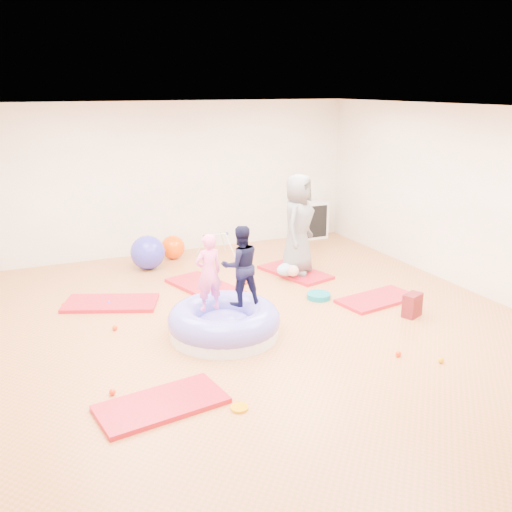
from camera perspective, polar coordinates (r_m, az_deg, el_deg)
name	(u,v)px	position (r m, az deg, el deg)	size (l,w,h in m)	color
room	(266,224)	(7.13, 0.98, 3.22)	(7.01, 8.01, 2.81)	#C46C45
gym_mat_front_left	(162,404)	(5.92, -9.42, -14.41)	(1.26, 0.63, 0.05)	red
gym_mat_mid_left	(111,303)	(8.57, -14.32, -4.59)	(1.32, 0.66, 0.05)	red
gym_mat_center_back	(204,286)	(9.01, -5.18, -3.05)	(1.31, 0.66, 0.05)	red
gym_mat_right	(377,299)	(8.65, 12.03, -4.25)	(1.19, 0.60, 0.05)	red
gym_mat_rear_right	(295,272)	(9.67, 3.92, -1.63)	(1.26, 0.63, 0.05)	red
inflatable_cushion	(224,323)	(7.28, -3.21, -6.69)	(1.43, 1.43, 0.45)	white
child_pink	(208,269)	(7.02, -4.78, -1.27)	(0.36, 0.23, 0.98)	pink
child_navy	(241,262)	(7.17, -1.56, -0.58)	(0.50, 0.39, 1.04)	black
adult_caregiver	(298,224)	(9.38, 4.21, 3.19)	(0.81, 0.53, 1.65)	slate
infant	(289,270)	(9.34, 3.33, -1.37)	(0.39, 0.40, 0.23)	#A3B7DA
ball_pit_balls	(206,327)	(7.52, -5.03, -7.10)	(3.84, 3.62, 0.07)	#F2310C
exercise_ball_blue	(148,253)	(10.01, -10.78, 0.35)	(0.59, 0.59, 0.59)	#3633B8
exercise_ball_orange	(173,247)	(10.55, -8.30, 0.87)	(0.43, 0.43, 0.43)	#FF4900
infant_play_gym	(216,242)	(10.47, -4.02, 1.41)	(0.60, 0.57, 0.46)	silver
cube_shelf	(308,220)	(11.86, 5.26, 3.58)	(0.77, 0.38, 0.77)	silver
balance_disc	(319,296)	(8.59, 6.28, -4.00)	(0.36, 0.36, 0.08)	#097989
backpack	(412,305)	(8.15, 15.36, -4.75)	(0.28, 0.17, 0.33)	red
yellow_toy	(239,408)	(5.81, -1.68, -14.95)	(0.18, 0.18, 0.03)	#E59B00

